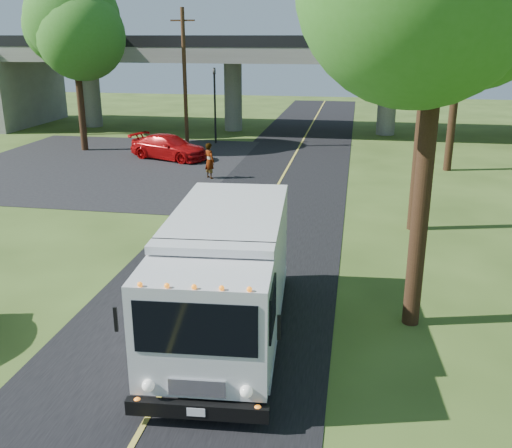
% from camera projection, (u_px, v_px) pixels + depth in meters
% --- Properties ---
extents(ground, '(120.00, 120.00, 0.00)m').
position_uv_depth(ground, '(201.00, 323.00, 15.21)').
color(ground, '#34491A').
rests_on(ground, ground).
extents(road, '(7.00, 90.00, 0.02)m').
position_uv_depth(road, '(262.00, 213.00, 24.55)').
color(road, black).
rests_on(road, ground).
extents(parking_lot, '(16.00, 18.00, 0.01)m').
position_uv_depth(parking_lot, '(102.00, 164.00, 33.84)').
color(parking_lot, black).
rests_on(parking_lot, ground).
extents(lane_line, '(0.12, 90.00, 0.01)m').
position_uv_depth(lane_line, '(262.00, 213.00, 24.55)').
color(lane_line, gold).
rests_on(lane_line, road).
extents(overpass, '(54.00, 10.00, 7.30)m').
position_uv_depth(overpass, '(309.00, 73.00, 43.68)').
color(overpass, slate).
rests_on(overpass, ground).
extents(traffic_signal, '(0.18, 0.22, 5.20)m').
position_uv_depth(traffic_signal, '(215.00, 97.00, 39.49)').
color(traffic_signal, black).
rests_on(traffic_signal, ground).
extents(utility_pole, '(1.60, 0.26, 9.00)m').
position_uv_depth(utility_pole, '(185.00, 79.00, 37.43)').
color(utility_pole, '#472D19').
rests_on(utility_pole, ground).
extents(tree_right_far, '(5.77, 5.67, 10.99)m').
position_uv_depth(tree_right_far, '(468.00, 15.00, 29.62)').
color(tree_right_far, '#382314').
rests_on(tree_right_far, ground).
extents(tree_left_lot, '(5.60, 5.50, 10.50)m').
position_uv_depth(tree_left_lot, '(75.00, 25.00, 35.40)').
color(tree_left_lot, '#382314').
rests_on(tree_left_lot, ground).
extents(tree_left_far, '(5.26, 5.16, 9.89)m').
position_uv_depth(tree_left_far, '(76.00, 33.00, 41.65)').
color(tree_left_far, '#382314').
rests_on(tree_left_far, ground).
extents(step_van, '(3.28, 7.66, 3.14)m').
position_uv_depth(step_van, '(225.00, 274.00, 14.02)').
color(step_van, silver).
rests_on(step_van, ground).
extents(red_sedan, '(5.49, 3.63, 1.48)m').
position_uv_depth(red_sedan, '(169.00, 147.00, 35.16)').
color(red_sedan, '#AD0A0B').
rests_on(red_sedan, ground).
extents(pedestrian, '(0.83, 0.80, 1.91)m').
position_uv_depth(pedestrian, '(210.00, 161.00, 30.27)').
color(pedestrian, gray).
rests_on(pedestrian, ground).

